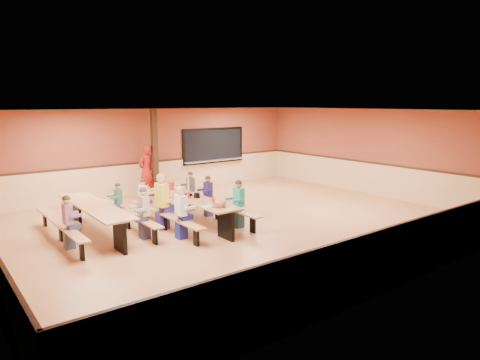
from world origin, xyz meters
TOP-DOWN VIEW (x-y plane):
  - ground at (0.00, 0.00)m, footprint 12.00×12.00m
  - room_envelope at (0.00, 0.00)m, footprint 12.04×10.04m
  - kitchen_pass_through at (2.60, 4.96)m, footprint 2.78×0.28m
  - structural_post at (-0.20, 4.40)m, footprint 0.18×0.18m
  - cafeteria_table_main at (-1.03, 0.59)m, footprint 1.91×3.70m
  - cafeteria_table_second at (-3.37, 1.27)m, footprint 1.91×3.70m
  - seated_child_white_left at (-1.85, -0.28)m, footprint 0.39×0.32m
  - seated_adult_yellow at (-1.85, 0.70)m, footprint 0.47×0.39m
  - seated_child_grey_left at (-1.85, 1.82)m, footprint 0.33×0.27m
  - seated_child_teal_right at (-0.20, -0.37)m, footprint 0.38×0.31m
  - seated_child_navy_right at (-0.20, 1.07)m, footprint 0.34×0.28m
  - seated_child_char_right at (-0.20, 2.04)m, footprint 0.34×0.28m
  - seated_child_purple_sec at (-4.20, 0.61)m, footprint 0.36×0.30m
  - seated_child_green_sec at (-2.55, 1.85)m, footprint 0.32×0.26m
  - seated_child_tan_sec at (-2.55, 0.26)m, footprint 0.38×0.31m
  - standing_woman at (-0.46, 4.55)m, footprint 0.77×0.64m
  - punch_pitcher at (-0.97, 1.81)m, footprint 0.16×0.16m
  - chip_bowl at (-1.04, -0.71)m, footprint 0.32×0.32m
  - napkin_dispenser at (-0.95, 0.47)m, footprint 0.10×0.14m
  - condiment_mustard at (-1.09, 0.68)m, footprint 0.06×0.06m
  - condiment_ketchup at (-1.15, 0.55)m, footprint 0.06×0.06m
  - table_paddle at (-0.99, 0.82)m, footprint 0.16×0.16m
  - place_settings at (-1.03, 0.59)m, footprint 0.65×3.30m

SIDE VIEW (x-z plane):
  - ground at x=0.00m, z-range 0.00..0.00m
  - cafeteria_table_main at x=-1.03m, z-range 0.16..0.90m
  - cafeteria_table_second at x=-3.37m, z-range 0.16..0.90m
  - seated_child_green_sec at x=-2.55m, z-range 0.00..1.10m
  - seated_child_grey_left at x=-1.85m, z-range 0.00..1.14m
  - seated_child_char_right at x=-0.20m, z-range 0.00..1.14m
  - seated_child_navy_right at x=-0.20m, z-range 0.00..1.15m
  - seated_child_purple_sec at x=-4.20m, z-range 0.00..1.19m
  - seated_child_tan_sec at x=-2.55m, z-range 0.00..1.23m
  - seated_child_teal_right at x=-0.20m, z-range 0.00..1.23m
  - seated_child_white_left at x=-1.85m, z-range 0.00..1.25m
  - room_envelope at x=0.00m, z-range -0.82..2.20m
  - seated_adult_yellow at x=-1.85m, z-range 0.00..1.43m
  - place_settings at x=-1.03m, z-range 0.74..0.85m
  - napkin_dispenser at x=-0.95m, z-range 0.74..0.87m
  - chip_bowl at x=-1.04m, z-range 0.74..0.89m
  - condiment_mustard at x=-1.09m, z-range 0.74..0.91m
  - condiment_ketchup at x=-1.15m, z-range 0.74..0.91m
  - punch_pitcher at x=-0.97m, z-range 0.74..0.96m
  - table_paddle at x=-0.99m, z-range 0.60..1.16m
  - standing_woman at x=-0.46m, z-range 0.00..1.80m
  - kitchen_pass_through at x=2.60m, z-range 0.80..2.18m
  - structural_post at x=-0.20m, z-range 0.00..3.00m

